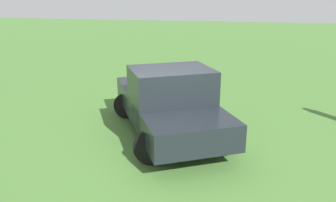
% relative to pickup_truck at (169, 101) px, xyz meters
% --- Properties ---
extents(ground_plane, '(80.00, 80.00, 0.00)m').
position_rel_pickup_truck_xyz_m(ground_plane, '(0.10, -0.46, -0.93)').
color(ground_plane, '#477533').
extents(pickup_truck, '(3.98, 5.04, 1.80)m').
position_rel_pickup_truck_xyz_m(pickup_truck, '(0.00, 0.00, 0.00)').
color(pickup_truck, black).
rests_on(pickup_truck, ground_plane).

